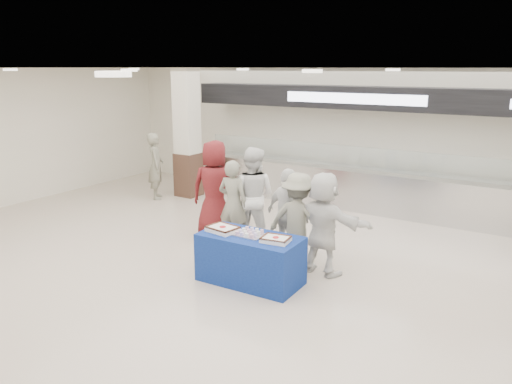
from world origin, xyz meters
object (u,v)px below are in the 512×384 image
Objects in this scene: cupcake_tray at (249,233)px; soldier_bg at (156,166)px; sheet_cake_right at (276,239)px; soldier_a at (233,204)px; chef_tall at (252,196)px; civilian_maroon at (215,189)px; civilian_white at (323,223)px; display_table at (250,259)px; chef_short at (288,215)px; soldier_b at (298,220)px; sheet_cake_left at (223,228)px.

soldier_bg is (-4.71, 2.95, 0.04)m from cupcake_tray.
soldier_a reaches higher than sheet_cake_right.
chef_tall reaches higher than soldier_a.
civilian_maroon reaches higher than sheet_cake_right.
cupcake_tray is at bearing 120.00° from civilian_maroon.
soldier_a is (-1.10, 1.14, 0.02)m from cupcake_tray.
cupcake_tray is 1.20m from civilian_white.
civilian_white is at bearing 71.23° from sheet_cake_right.
display_table is 0.62m from sheet_cake_right.
sheet_cake_right is at bearing 128.24° from chef_short.
chef_tall is at bearing -153.21° from soldier_bg.
soldier_b is (0.30, 0.96, 0.41)m from display_table.
soldier_b is 5.42m from soldier_bg.
soldier_b reaches higher than sheet_cake_right.
sheet_cake_left is 5.23m from soldier_bg.
civilian_white is at bearing -152.54° from soldier_bg.
civilian_maroon is 0.85m from chef_tall.
civilian_maroon is at bearing 140.15° from cupcake_tray.
display_table is 0.41m from cupcake_tray.
cupcake_tray is 5.56m from soldier_bg.
soldier_b is (-0.16, 0.98, -0.00)m from sheet_cake_right.
soldier_bg is at bearing -27.91° from soldier_b.
sheet_cake_right is 0.95× the size of cupcake_tray.
cupcake_tray is (-0.02, 0.01, 0.41)m from display_table.
civilian_maroon is (-1.32, 1.54, 0.14)m from sheet_cake_left.
sheet_cake_right is 2.71m from civilian_maroon.
chef_tall is (-0.91, 1.48, 0.12)m from cupcake_tray.
civilian_white is at bearing -179.23° from chef_short.
soldier_a is at bearing 48.50° from chef_tall.
soldier_a is (0.66, -0.33, -0.13)m from civilian_maroon.
civilian_maroon is 2.16m from soldier_b.
chef_short is at bearing 148.99° from civilian_maroon.
cupcake_tray is 0.25× the size of chef_tall.
soldier_a is at bearing 118.36° from sheet_cake_left.
display_table is at bearing 109.71° from chef_tall.
civilian_white reaches higher than display_table.
sheet_cake_right is 0.99m from civilian_white.
chef_tall is 1.10× the size of soldier_bg.
sheet_cake_right is at bearing 80.09° from civilian_white.
chef_tall is at bearing 132.52° from sheet_cake_right.
chef_short is at bearing 88.17° from cupcake_tray.
sheet_cake_right is 1.98m from soldier_a.
soldier_a is 0.97× the size of civilian_white.
sheet_cake_right is 0.28× the size of chef_short.
cupcake_tray is 0.25× the size of civilian_maroon.
soldier_bg reaches higher than soldier_b.
chef_short is at bearing 146.98° from chef_tall.
civilian_white is 1.00× the size of soldier_bg.
civilian_white reaches higher than chef_short.
chef_short is at bearing -153.14° from soldier_bg.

